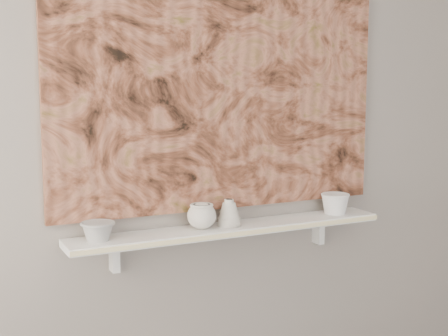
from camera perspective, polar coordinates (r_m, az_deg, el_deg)
wall_back at (r=2.66m, az=-0.25°, el=4.01°), size 3.60×0.00×3.60m
shelf at (r=2.64m, az=0.68°, el=-5.59°), size 1.40×0.18×0.03m
shelf_stripe at (r=2.56m, az=1.63°, el=-6.02°), size 1.40×0.01×0.02m
bracket_left at (r=2.54m, az=-10.00°, el=-7.99°), size 0.03×0.06×0.12m
bracket_right at (r=2.96m, az=8.62°, el=-5.69°), size 0.03×0.06×0.12m
painting at (r=2.64m, az=-0.11°, el=8.11°), size 1.50×0.02×1.10m
house_motif at (r=2.87m, az=8.07°, el=1.86°), size 0.09×0.00×0.08m
bowl_grey at (r=2.43m, az=-11.46°, el=-5.66°), size 0.17×0.17×0.08m
cup_cream at (r=2.56m, az=-2.06°, el=-4.39°), size 0.15×0.15×0.11m
bell_vessel at (r=2.62m, az=0.47°, el=-4.09°), size 0.11×0.11×0.11m
bowl_white at (r=2.90m, az=10.12°, el=-3.21°), size 0.17×0.17×0.09m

